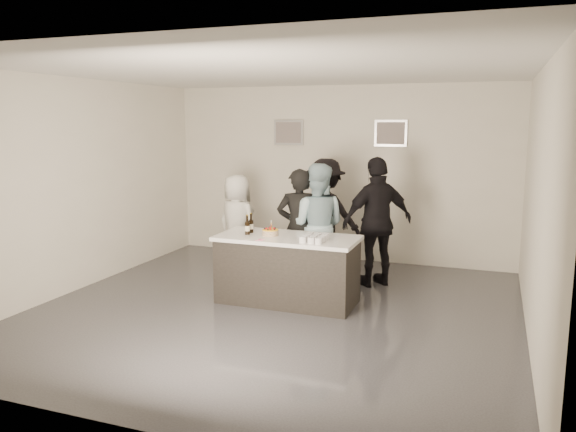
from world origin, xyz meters
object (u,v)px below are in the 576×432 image
object	(u,v)px
person_main_black	(299,229)
person_guest_left	(237,223)
beer_bottle_a	(251,223)
person_guest_back	(325,214)
bar_counter	(287,269)
person_guest_right	(377,222)
cake	(270,233)
person_main_blue	(316,226)
beer_bottle_b	(247,225)

from	to	relation	value
person_main_black	person_guest_left	distance (m)	1.32
beer_bottle_a	person_main_black	bearing A→B (deg)	54.66
person_main_black	person_guest_back	size ratio (longest dim) A/B	0.96
person_guest_back	person_guest_left	bearing A→B (deg)	34.34
bar_counter	person_guest_right	size ratio (longest dim) A/B	0.98
bar_counter	cake	bearing A→B (deg)	-174.22
cake	person_main_blue	size ratio (longest dim) A/B	0.12
beer_bottle_b	person_guest_back	size ratio (longest dim) A/B	0.14
beer_bottle_a	person_main_blue	world-z (taller)	person_main_blue
beer_bottle_a	person_guest_back	size ratio (longest dim) A/B	0.14
beer_bottle_b	person_main_black	distance (m)	0.93
beer_bottle_b	person_guest_right	world-z (taller)	person_guest_right
cake	beer_bottle_b	world-z (taller)	beer_bottle_b
person_main_blue	person_guest_back	distance (m)	1.05
person_guest_right	person_guest_back	bearing A→B (deg)	-75.17
beer_bottle_a	person_guest_right	world-z (taller)	person_guest_right
bar_counter	person_guest_back	distance (m)	1.94
beer_bottle_b	person_main_black	world-z (taller)	person_main_black
cake	person_guest_right	size ratio (longest dim) A/B	0.11
person_main_blue	person_guest_right	xyz separation A→B (m)	(0.82, 0.36, 0.04)
beer_bottle_b	person_guest_back	distance (m)	2.03
cake	person_guest_left	world-z (taller)	person_guest_left
bar_counter	person_main_black	world-z (taller)	person_main_black
beer_bottle_a	person_guest_back	world-z (taller)	person_guest_back
person_guest_left	person_guest_back	world-z (taller)	person_guest_back
bar_counter	person_guest_back	bearing A→B (deg)	91.16
cake	person_main_black	xyz separation A→B (m)	(0.14, 0.74, -0.07)
person_main_black	person_guest_left	xyz separation A→B (m)	(-1.22, 0.51, -0.09)
person_guest_back	person_main_blue	bearing A→B (deg)	105.98
beer_bottle_b	person_guest_back	xyz separation A→B (m)	(0.50, 1.97, -0.13)
person_main_black	cake	bearing A→B (deg)	58.76
cake	beer_bottle_a	distance (m)	0.34
person_main_black	person_main_blue	bearing A→B (deg)	-168.60
beer_bottle_a	beer_bottle_b	world-z (taller)	same
person_guest_left	person_guest_back	size ratio (longest dim) A/B	0.87
cake	person_guest_back	world-z (taller)	person_guest_back
person_guest_right	cake	bearing A→B (deg)	5.32
bar_counter	person_guest_right	world-z (taller)	person_guest_right
bar_counter	person_main_blue	world-z (taller)	person_main_blue
person_guest_left	person_guest_right	bearing A→B (deg)	-162.27
person_main_black	person_main_blue	world-z (taller)	person_main_blue
person_guest_left	person_guest_right	xyz separation A→B (m)	(2.26, -0.01, 0.17)
beer_bottle_b	person_guest_back	world-z (taller)	person_guest_back
beer_bottle_a	beer_bottle_b	bearing A→B (deg)	-85.71
person_guest_right	person_guest_left	bearing A→B (deg)	-41.10
person_guest_right	person_guest_back	distance (m)	1.20
person_guest_left	beer_bottle_a	bearing A→B (deg)	141.25
person_main_blue	person_guest_right	world-z (taller)	person_guest_right
bar_counter	person_main_blue	bearing A→B (deg)	81.34
cake	person_guest_right	world-z (taller)	person_guest_right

